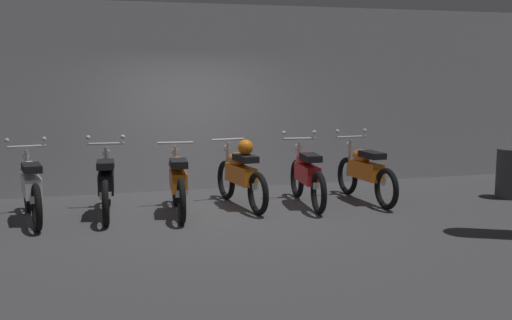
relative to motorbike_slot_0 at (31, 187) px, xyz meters
The scene contains 9 objects.
ground_plane 2.65m from the motorbike_slot_0, ahead, with size 80.00×80.00×0.00m, color #424244.
back_wall 3.43m from the motorbike_slot_0, 36.62° to the left, with size 16.00×0.30×3.31m, color #ADADB2.
motorbike_slot_0 is the anchor object (origin of this frame).
motorbike_slot_1 1.04m from the motorbike_slot_0, ahead, with size 0.59×1.95×1.15m.
motorbike_slot_2 2.08m from the motorbike_slot_0, ahead, with size 0.56×1.95×1.03m.
motorbike_slot_3 3.11m from the motorbike_slot_0, ahead, with size 0.56×1.94×1.08m.
motorbike_slot_4 4.14m from the motorbike_slot_0, ahead, with size 0.59×1.95×1.15m.
motorbike_slot_5 5.17m from the motorbike_slot_0, ahead, with size 0.59×1.95×1.15m.
trash_bin 7.67m from the motorbike_slot_0, ahead, with size 0.49×0.49×0.83m, color #38383D.
Camera 1 is at (-1.96, -9.06, 2.09)m, focal length 44.10 mm.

